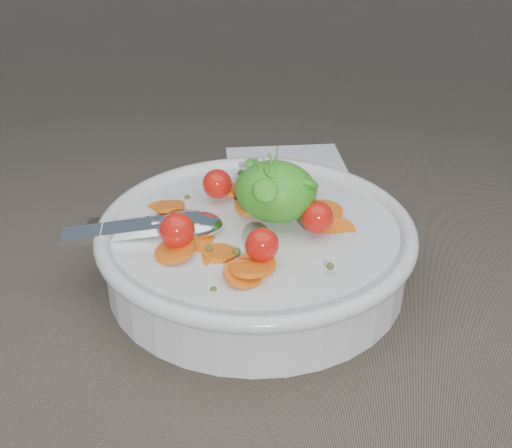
# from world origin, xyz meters

# --- Properties ---
(ground) EXTENTS (6.00, 6.00, 0.00)m
(ground) POSITION_xyz_m (0.00, 0.00, 0.00)
(ground) COLOR #695B4B
(ground) RESTS_ON ground
(bowl) EXTENTS (0.32, 0.30, 0.13)m
(bowl) POSITION_xyz_m (0.00, -0.01, 0.04)
(bowl) COLOR silver
(bowl) RESTS_ON ground
(napkin) EXTENTS (0.19, 0.17, 0.01)m
(napkin) POSITION_xyz_m (-0.01, 0.23, 0.00)
(napkin) COLOR white
(napkin) RESTS_ON ground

